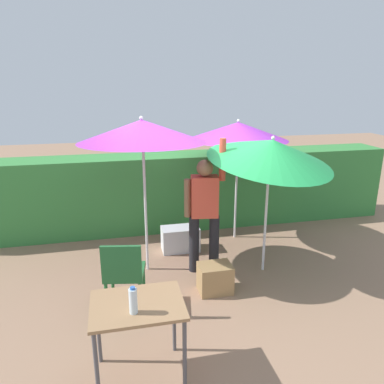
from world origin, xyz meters
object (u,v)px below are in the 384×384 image
cooler_box (180,239)px  person_vendor (204,208)px  folding_table (138,313)px  umbrella_yellow (238,131)px  chair_plastic (124,272)px  bottle_water (133,301)px  umbrella_orange (142,131)px  crate_cardboard (215,278)px  umbrella_rainbow (271,151)px

cooler_box → person_vendor: bearing=-73.7°
folding_table → umbrella_yellow: bearing=56.3°
chair_plastic → bottle_water: (0.05, -1.16, 0.36)m
umbrella_orange → crate_cardboard: 2.09m
umbrella_rainbow → folding_table: (-1.89, -1.61, -1.05)m
bottle_water → folding_table: bearing=73.1°
person_vendor → crate_cardboard: (0.00, -0.56, -0.75)m
umbrella_yellow → bottle_water: size_ratio=8.36×
umbrella_orange → person_vendor: bearing=-14.3°
crate_cardboard → umbrella_rainbow: bearing=25.4°
umbrella_rainbow → folding_table: bearing=-139.6°
cooler_box → bottle_water: 2.83m
person_vendor → bottle_water: size_ratio=7.83×
person_vendor → bottle_water: bearing=-119.8°
umbrella_orange → bottle_water: size_ratio=9.00×
umbrella_rainbow → bottle_water: 2.73m
umbrella_rainbow → chair_plastic: 2.38m
folding_table → bottle_water: 0.25m
umbrella_yellow → chair_plastic: 2.91m
person_vendor → cooler_box: person_vendor is taller
folding_table → bottle_water: size_ratio=3.33×
cooler_box → folding_table: 2.66m
folding_table → bottle_water: bearing=-106.9°
chair_plastic → cooler_box: (0.92, 1.44, -0.32)m
umbrella_rainbow → folding_table: size_ratio=2.56×
crate_cardboard → bottle_water: 1.85m
chair_plastic → crate_cardboard: chair_plastic is taller
umbrella_rainbow → cooler_box: bearing=140.4°
umbrella_rainbow → crate_cardboard: bearing=-154.6°
folding_table → umbrella_orange: bearing=82.3°
umbrella_rainbow → bottle_water: size_ratio=8.53×
crate_cardboard → umbrella_yellow: bearing=63.0°
umbrella_orange → folding_table: (-0.26, -1.97, -1.30)m
chair_plastic → umbrella_orange: bearing=69.6°
crate_cardboard → folding_table: bearing=-131.0°
person_vendor → crate_cardboard: 0.94m
person_vendor → chair_plastic: person_vendor is taller
chair_plastic → folding_table: 1.05m
umbrella_yellow → folding_table: (-1.85, -2.77, -1.15)m
umbrella_orange → folding_table: size_ratio=2.70×
cooler_box → crate_cardboard: size_ratio=1.40×
umbrella_yellow → umbrella_orange: bearing=-153.1°
umbrella_rainbow → umbrella_yellow: bearing=92.2°
umbrella_yellow → person_vendor: 1.56m
umbrella_yellow → crate_cardboard: (-0.80, -1.56, -1.63)m
cooler_box → folding_table: bearing=-108.8°
person_vendor → crate_cardboard: bearing=-89.8°
cooler_box → bottle_water: (-0.88, -2.60, 0.68)m
umbrella_orange → folding_table: umbrella_orange is taller
umbrella_orange → chair_plastic: (-0.35, -0.94, -1.46)m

